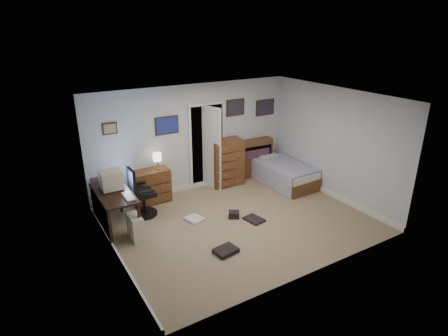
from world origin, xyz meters
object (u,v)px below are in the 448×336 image
(office_chair, at_px, (141,198))
(bed, at_px, (282,173))
(computer_desk, at_px, (109,202))
(tall_dresser, at_px, (226,162))
(low_dresser, at_px, (151,186))

(office_chair, relative_size, bed, 0.59)
(computer_desk, distance_m, tall_dresser, 3.13)
(office_chair, height_order, low_dresser, office_chair)
(tall_dresser, height_order, bed, tall_dresser)
(office_chair, height_order, tall_dresser, tall_dresser)
(bed, bearing_deg, office_chair, 175.18)
(computer_desk, height_order, low_dresser, computer_desk)
(office_chair, distance_m, low_dresser, 0.66)
(office_chair, relative_size, tall_dresser, 0.93)
(low_dresser, relative_size, tall_dresser, 0.73)
(office_chair, distance_m, tall_dresser, 2.42)
(office_chair, relative_size, low_dresser, 1.26)
(computer_desk, relative_size, tall_dresser, 1.16)
(low_dresser, relative_size, bed, 0.47)
(computer_desk, xyz_separation_m, bed, (4.28, 0.06, -0.32))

